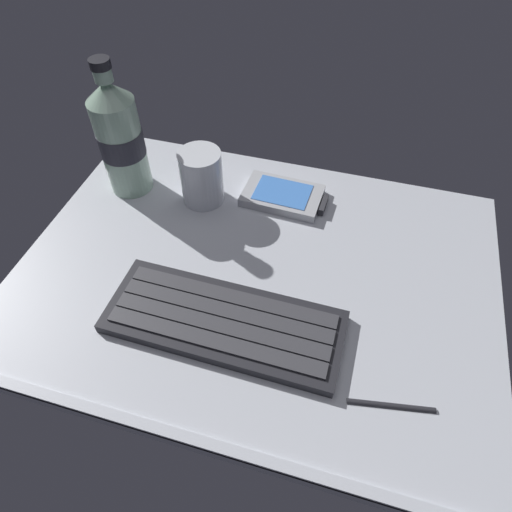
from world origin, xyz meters
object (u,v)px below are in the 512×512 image
Objects in this scene: keyboard at (224,321)px; stylus_pen at (391,405)px; water_bottle at (120,138)px; handheld_device at (284,196)px; juice_cup at (202,179)px.

stylus_pen is (20.66, -4.77, -0.46)cm from keyboard.
keyboard is 1.40× the size of water_bottle.
keyboard reaches higher than handheld_device.
keyboard is 2.23× the size of handheld_device.
juice_cup is 0.89× the size of stylus_pen.
keyboard is 3.43× the size of juice_cup.
keyboard is at bearing -42.69° from water_bottle.
keyboard is 21.21cm from stylus_pen.
juice_cup is at bearing 130.81° from stylus_pen.
handheld_device is at bearing 14.66° from juice_cup.
stylus_pen is at bearing -30.63° from water_bottle.
water_bottle reaches higher than stylus_pen.
water_bottle is (-12.12, -0.29, 5.10)cm from juice_cup.
water_bottle is 51.00cm from stylus_pen.
handheld_device is (1.68, 24.31, -0.08)cm from keyboard.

